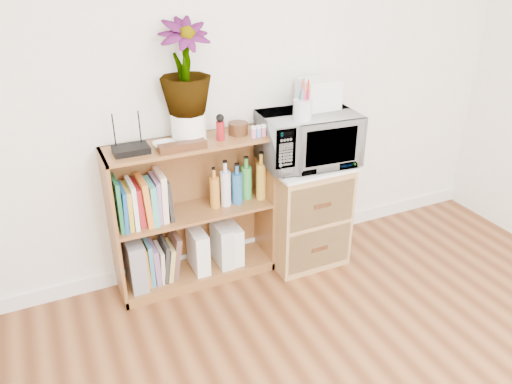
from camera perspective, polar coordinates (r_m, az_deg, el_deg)
skirting_board at (r=3.56m, az=-2.12°, el=-6.33°), size 4.00×0.02×0.10m
bookshelf at (r=3.12m, az=-7.17°, el=-2.50°), size 1.00×0.30×0.95m
wicker_unit at (r=3.39m, az=5.47°, el=-2.31°), size 0.50×0.45×0.70m
microwave at (r=3.16m, az=5.97°, el=6.09°), size 0.62×0.44×0.33m
pen_cup at (r=2.97m, az=5.33°, el=9.31°), size 0.11×0.11×0.12m
small_appliance at (r=3.20m, az=7.14°, el=11.10°), size 0.23×0.19×0.18m
router at (r=2.83m, az=-14.09°, el=4.71°), size 0.19×0.13×0.04m
white_bowl at (r=2.85m, az=-10.39°, el=5.26°), size 0.13×0.13×0.03m
plant_pot at (r=2.91m, az=-7.71°, el=7.36°), size 0.20×0.20×0.17m
potted_plant at (r=2.82m, az=-8.14°, el=13.91°), size 0.29×0.29×0.51m
trinket_box at (r=2.81m, az=-8.40°, el=5.18°), size 0.27×0.07×0.04m
kokeshi_doll at (r=2.92m, az=-4.09°, el=6.99°), size 0.05×0.05×0.11m
wooden_bowl at (r=3.02m, az=-2.06°, el=7.28°), size 0.12×0.12×0.07m
paint_jars at (r=2.97m, az=0.30°, el=6.87°), size 0.12×0.04×0.06m
file_box at (r=3.18m, az=-13.69°, el=-7.76°), size 0.10×0.26×0.32m
magazine_holder_left at (r=3.25m, az=-6.64°, el=-6.59°), size 0.09×0.23×0.28m
magazine_holder_mid at (r=3.30m, az=-3.90°, el=-5.94°), size 0.09×0.23×0.28m
magazine_holder_right at (r=3.33m, az=-2.72°, el=-5.80°), size 0.08×0.21×0.27m
cookbooks at (r=2.99m, az=-12.85°, el=-0.98°), size 0.32×0.20×0.31m
liquor_bottles at (r=3.14m, az=-2.11°, el=1.25°), size 0.37×0.07×0.31m
lower_books at (r=3.22m, az=-10.99°, el=-7.62°), size 0.25×0.19×0.29m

